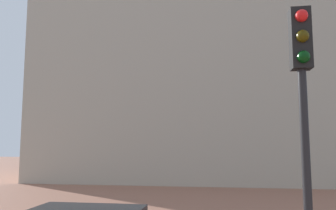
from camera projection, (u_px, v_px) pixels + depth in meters
landmark_building at (211, 54)px, 29.96m from camera, size 29.03×12.66×37.05m
traffic_light_pole at (304, 110)px, 4.71m from camera, size 0.28×0.34×4.91m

